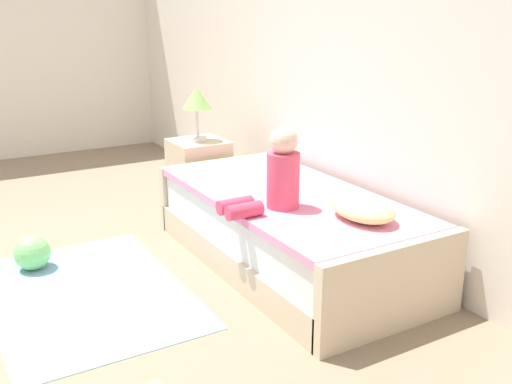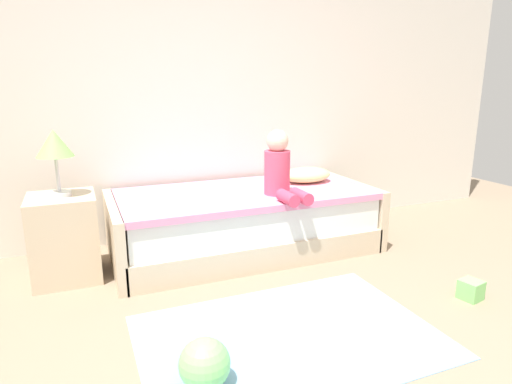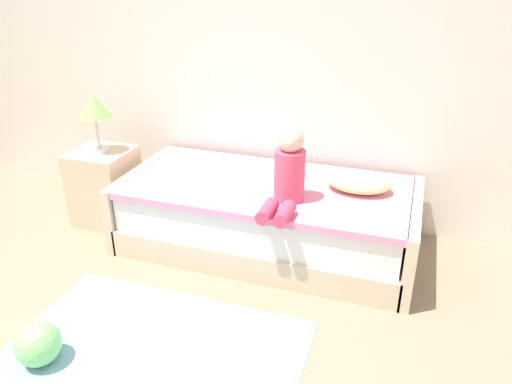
{
  "view_description": "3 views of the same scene",
  "coord_description": "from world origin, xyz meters",
  "px_view_note": "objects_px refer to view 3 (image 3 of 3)",
  "views": [
    {
      "loc": [
        3.55,
        -0.04,
        1.67
      ],
      "look_at": [
        0.48,
        1.75,
        0.55
      ],
      "focal_mm": 41.19,
      "sensor_mm": 36.0,
      "label": 1
    },
    {
      "loc": [
        -0.74,
        -1.2,
        1.35
      ],
      "look_at": [
        0.48,
        1.75,
        0.55
      ],
      "focal_mm": 30.79,
      "sensor_mm": 36.0,
      "label": 2
    },
    {
      "loc": [
        1.42,
        -1.04,
        1.93
      ],
      "look_at": [
        0.48,
        1.75,
        0.55
      ],
      "focal_mm": 34.51,
      "sensor_mm": 36.0,
      "label": 3
    }
  ],
  "objects_px": {
    "pillow": "(359,182)",
    "table_lamp": "(94,109)",
    "child_figure": "(288,173)",
    "toy_ball": "(38,344)",
    "bed": "(267,216)",
    "nightstand": "(105,186)"
  },
  "relations": [
    {
      "from": "table_lamp",
      "to": "child_figure",
      "type": "distance_m",
      "value": 1.59
    },
    {
      "from": "child_figure",
      "to": "toy_ball",
      "type": "xyz_separation_m",
      "value": [
        -0.98,
        -1.29,
        -0.59
      ]
    },
    {
      "from": "child_figure",
      "to": "pillow",
      "type": "relative_size",
      "value": 1.16
    },
    {
      "from": "table_lamp",
      "to": "child_figure",
      "type": "bearing_deg",
      "value": -7.32
    },
    {
      "from": "pillow",
      "to": "nightstand",
      "type": "bearing_deg",
      "value": -176.27
    },
    {
      "from": "bed",
      "to": "nightstand",
      "type": "distance_m",
      "value": 1.35
    },
    {
      "from": "nightstand",
      "to": "child_figure",
      "type": "bearing_deg",
      "value": -7.32
    },
    {
      "from": "nightstand",
      "to": "pillow",
      "type": "relative_size",
      "value": 1.36
    },
    {
      "from": "table_lamp",
      "to": "pillow",
      "type": "distance_m",
      "value": 2.01
    },
    {
      "from": "bed",
      "to": "pillow",
      "type": "xyz_separation_m",
      "value": [
        0.62,
        0.1,
        0.32
      ]
    },
    {
      "from": "bed",
      "to": "nightstand",
      "type": "relative_size",
      "value": 3.52
    },
    {
      "from": "bed",
      "to": "child_figure",
      "type": "height_order",
      "value": "child_figure"
    },
    {
      "from": "child_figure",
      "to": "nightstand",
      "type": "bearing_deg",
      "value": 172.68
    },
    {
      "from": "table_lamp",
      "to": "toy_ball",
      "type": "bearing_deg",
      "value": -68.9
    },
    {
      "from": "bed",
      "to": "nightstand",
      "type": "height_order",
      "value": "nightstand"
    },
    {
      "from": "nightstand",
      "to": "table_lamp",
      "type": "height_order",
      "value": "table_lamp"
    },
    {
      "from": "table_lamp",
      "to": "pillow",
      "type": "height_order",
      "value": "table_lamp"
    },
    {
      "from": "pillow",
      "to": "table_lamp",
      "type": "bearing_deg",
      "value": -176.27
    },
    {
      "from": "nightstand",
      "to": "toy_ball",
      "type": "xyz_separation_m",
      "value": [
        0.57,
        -1.49,
        -0.18
      ]
    },
    {
      "from": "pillow",
      "to": "toy_ball",
      "type": "relative_size",
      "value": 1.85
    },
    {
      "from": "toy_ball",
      "to": "bed",
      "type": "bearing_deg",
      "value": 62.94
    },
    {
      "from": "child_figure",
      "to": "table_lamp",
      "type": "bearing_deg",
      "value": 172.68
    }
  ]
}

